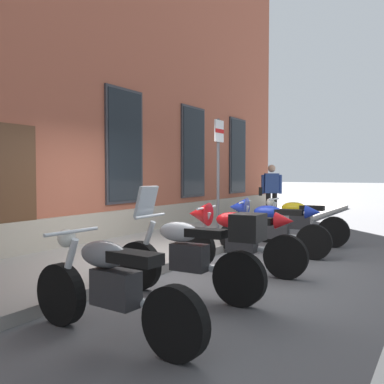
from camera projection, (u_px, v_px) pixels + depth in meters
name	position (u px, v px, depth m)	size (l,w,h in m)	color
ground_plane	(186.00, 266.00, 6.81)	(140.00, 140.00, 0.00)	#4C4C4F
sidewalk	(125.00, 254.00, 7.46)	(26.57, 2.52, 0.14)	gray
motorcycle_grey_naked	(110.00, 288.00, 3.75)	(0.62, 2.02, 0.96)	black
motorcycle_silver_touring	(194.00, 252.00, 5.01)	(0.62, 2.02, 1.34)	black
motorcycle_red_sport	(234.00, 235.00, 6.32)	(0.62, 2.06, 1.05)	black
motorcycle_blue_sport	(269.00, 225.00, 7.63)	(0.62, 2.04, 1.05)	black
motorcycle_yellow_naked	(298.00, 222.00, 8.87)	(0.62, 2.06, 0.96)	black
pedestrian_blue_top	(271.00, 190.00, 12.03)	(0.44, 0.59, 1.61)	black
parking_sign	(218.00, 162.00, 8.58)	(0.36, 0.07, 2.47)	#4C4C51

